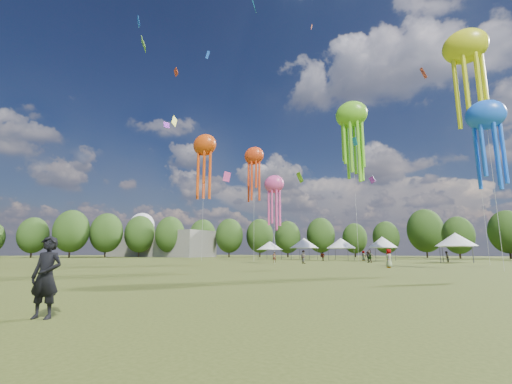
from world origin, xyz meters
The scene contains 9 objects.
observer_main centered at (8.70, -2.18, 0.95)m, with size 0.69×0.45×1.89m, color black.
spectator_near centered at (-2.80, 36.49, 0.88)m, with size 0.86×0.67×1.77m, color gray.
spectators_far centered at (3.04, 48.09, 0.88)m, with size 22.50×29.62×1.91m.
festival_tents centered at (-3.22, 56.04, 3.21)m, with size 39.17×12.18×4.37m.
show_kites centered at (0.14, 41.75, 20.32)m, with size 47.76×21.21×30.36m.
small_kites centered at (-0.77, 41.77, 28.80)m, with size 70.91×48.95×44.43m.
treeline centered at (-3.87, 62.51, 6.54)m, with size 201.57×95.24×13.43m.
hangar centered at (-72.00, 72.00, 4.00)m, with size 40.00×12.00×8.00m, color gray.
radome centered at (-88.00, 78.00, 9.99)m, with size 9.00×9.00×16.00m.
Camera 1 is at (17.34, -6.45, 1.52)m, focal length 24.08 mm.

